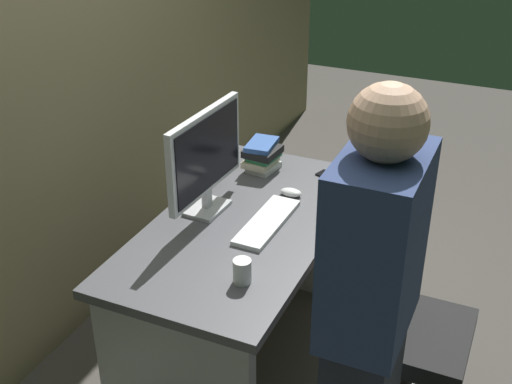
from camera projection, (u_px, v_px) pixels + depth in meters
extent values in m
plane|color=#4C4742|center=(246.00, 357.00, 3.16)|extent=(9.00, 9.00, 0.00)
cube|color=#8C7F5B|center=(46.00, 24.00, 2.78)|extent=(6.40, 0.10, 3.00)
cube|color=#4C4C51|center=(245.00, 225.00, 2.81)|extent=(1.40, 0.72, 0.04)
cube|color=#B2B2B7|center=(296.00, 229.00, 3.51)|extent=(0.06, 0.64, 0.72)
cylinder|color=black|center=(406.00, 379.00, 2.72)|extent=(0.05, 0.05, 0.39)
cube|color=black|center=(413.00, 335.00, 2.61)|extent=(0.44, 0.44, 0.08)
cube|color=black|center=(371.00, 269.00, 2.55)|extent=(0.40, 0.06, 0.44)
cube|color=navy|center=(375.00, 247.00, 1.92)|extent=(0.40, 0.24, 0.58)
sphere|color=tan|center=(388.00, 123.00, 1.74)|extent=(0.22, 0.22, 0.22)
cube|color=silver|center=(207.00, 208.00, 2.88)|extent=(0.21, 0.15, 0.02)
cube|color=silver|center=(207.00, 198.00, 2.86)|extent=(0.04, 0.03, 0.08)
cube|color=silver|center=(205.00, 152.00, 2.76)|extent=(0.54, 0.06, 0.36)
cube|color=black|center=(209.00, 153.00, 2.75)|extent=(0.50, 0.03, 0.32)
cube|color=white|center=(267.00, 222.00, 2.78)|extent=(0.43, 0.14, 0.02)
ellipsoid|color=white|center=(291.00, 192.00, 2.99)|extent=(0.06, 0.10, 0.03)
cylinder|color=white|center=(242.00, 271.00, 2.40)|extent=(0.07, 0.07, 0.09)
cube|color=white|center=(264.00, 167.00, 3.23)|extent=(0.17, 0.14, 0.03)
cube|color=beige|center=(261.00, 162.00, 3.22)|extent=(0.18, 0.14, 0.03)
cube|color=#338C59|center=(264.00, 156.00, 3.21)|extent=(0.17, 0.14, 0.02)
cube|color=black|center=(263.00, 151.00, 3.19)|extent=(0.18, 0.16, 0.03)
cube|color=#3359A5|center=(262.00, 144.00, 3.19)|extent=(0.20, 0.14, 0.02)
cube|color=black|center=(331.00, 177.00, 3.16)|extent=(0.11, 0.16, 0.01)
cube|color=brown|center=(377.00, 290.00, 3.41)|extent=(0.34, 0.14, 0.26)
torus|color=brown|center=(380.00, 265.00, 3.33)|extent=(0.18, 0.02, 0.18)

